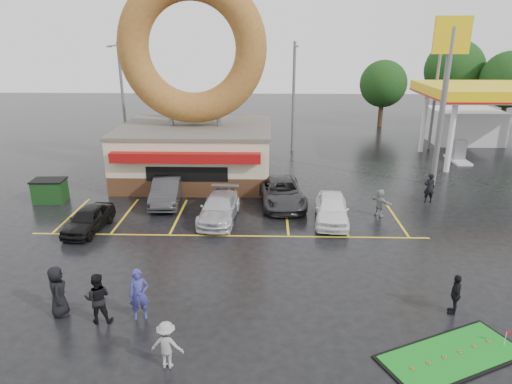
{
  "coord_description": "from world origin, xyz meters",
  "views": [
    {
      "loc": [
        1.94,
        -17.41,
        9.64
      ],
      "look_at": [
        1.36,
        3.81,
        2.2
      ],
      "focal_mm": 32.0,
      "sensor_mm": 36.0,
      "label": 1
    }
  ],
  "objects_px": {
    "car_dgrey": "(167,191)",
    "person_blue": "(139,294)",
    "streetlight_left": "(122,96)",
    "person_cameraman": "(455,294)",
    "car_black": "(88,219)",
    "car_grey": "(281,192)",
    "shell_sign": "(447,71)",
    "dumpster": "(50,191)",
    "streetlight_right": "(436,94)",
    "putting_green": "(452,356)",
    "gas_station": "(487,109)",
    "streetlight_mid": "(294,95)",
    "car_white": "(332,209)",
    "donut_shop": "(195,114)",
    "car_silver": "(219,208)"
  },
  "relations": [
    {
      "from": "car_dgrey",
      "to": "person_blue",
      "type": "xyz_separation_m",
      "value": [
        1.52,
        -11.63,
        0.21
      ]
    },
    {
      "from": "streetlight_left",
      "to": "person_cameraman",
      "type": "distance_m",
      "value": 29.86
    },
    {
      "from": "car_black",
      "to": "car_grey",
      "type": "distance_m",
      "value": 10.77
    },
    {
      "from": "shell_sign",
      "to": "streetlight_left",
      "type": "height_order",
      "value": "shell_sign"
    },
    {
      "from": "person_blue",
      "to": "dumpster",
      "type": "xyz_separation_m",
      "value": [
        -8.59,
        11.67,
        -0.31
      ]
    },
    {
      "from": "streetlight_right",
      "to": "putting_green",
      "type": "bearing_deg",
      "value": -106.73
    },
    {
      "from": "car_black",
      "to": "putting_green",
      "type": "bearing_deg",
      "value": -24.19
    },
    {
      "from": "gas_station",
      "to": "putting_green",
      "type": "relative_size",
      "value": 2.68
    },
    {
      "from": "car_dgrey",
      "to": "car_grey",
      "type": "xyz_separation_m",
      "value": [
        6.8,
        -0.04,
        -0.01
      ]
    },
    {
      "from": "streetlight_mid",
      "to": "car_white",
      "type": "distance_m",
      "value": 16.09
    },
    {
      "from": "car_grey",
      "to": "dumpster",
      "type": "relative_size",
      "value": 2.98
    },
    {
      "from": "gas_station",
      "to": "car_white",
      "type": "height_order",
      "value": "gas_station"
    },
    {
      "from": "car_black",
      "to": "car_grey",
      "type": "bearing_deg",
      "value": 29.95
    },
    {
      "from": "streetlight_right",
      "to": "car_black",
      "type": "height_order",
      "value": "streetlight_right"
    },
    {
      "from": "streetlight_right",
      "to": "car_black",
      "type": "distance_m",
      "value": 29.71
    },
    {
      "from": "person_blue",
      "to": "streetlight_right",
      "type": "bearing_deg",
      "value": 38.77
    },
    {
      "from": "streetlight_left",
      "to": "car_black",
      "type": "height_order",
      "value": "streetlight_left"
    },
    {
      "from": "donut_shop",
      "to": "person_blue",
      "type": "height_order",
      "value": "donut_shop"
    },
    {
      "from": "car_silver",
      "to": "putting_green",
      "type": "bearing_deg",
      "value": -48.61
    },
    {
      "from": "gas_station",
      "to": "car_grey",
      "type": "xyz_separation_m",
      "value": [
        -17.26,
        -12.98,
        -2.96
      ]
    },
    {
      "from": "donut_shop",
      "to": "gas_station",
      "type": "bearing_deg",
      "value": 19.11
    },
    {
      "from": "streetlight_mid",
      "to": "car_dgrey",
      "type": "xyz_separation_m",
      "value": [
        -8.06,
        -12.92,
        -4.03
      ]
    },
    {
      "from": "person_cameraman",
      "to": "car_white",
      "type": "bearing_deg",
      "value": -138.02
    },
    {
      "from": "donut_shop",
      "to": "shell_sign",
      "type": "height_order",
      "value": "donut_shop"
    },
    {
      "from": "streetlight_left",
      "to": "streetlight_mid",
      "type": "height_order",
      "value": "same"
    },
    {
      "from": "person_cameraman",
      "to": "putting_green",
      "type": "height_order",
      "value": "person_cameraman"
    },
    {
      "from": "gas_station",
      "to": "car_silver",
      "type": "relative_size",
      "value": 2.94
    },
    {
      "from": "streetlight_mid",
      "to": "car_black",
      "type": "bearing_deg",
      "value": -123.35
    },
    {
      "from": "dumpster",
      "to": "streetlight_left",
      "type": "bearing_deg",
      "value": 81.49
    },
    {
      "from": "car_grey",
      "to": "person_blue",
      "type": "bearing_deg",
      "value": -120.81
    },
    {
      "from": "person_cameraman",
      "to": "car_black",
      "type": "bearing_deg",
      "value": -93.05
    },
    {
      "from": "streetlight_right",
      "to": "car_dgrey",
      "type": "height_order",
      "value": "streetlight_right"
    },
    {
      "from": "person_blue",
      "to": "streetlight_mid",
      "type": "bearing_deg",
      "value": 59.82
    },
    {
      "from": "streetlight_left",
      "to": "donut_shop",
      "type": "bearing_deg",
      "value": -44.78
    },
    {
      "from": "gas_station",
      "to": "dumpster",
      "type": "height_order",
      "value": "gas_station"
    },
    {
      "from": "donut_shop",
      "to": "car_grey",
      "type": "xyz_separation_m",
      "value": [
        5.74,
        -5.01,
        -3.72
      ]
    },
    {
      "from": "car_grey",
      "to": "streetlight_mid",
      "type": "bearing_deg",
      "value": 78.1
    },
    {
      "from": "car_silver",
      "to": "putting_green",
      "type": "xyz_separation_m",
      "value": [
        8.46,
        -10.97,
        -0.64
      ]
    },
    {
      "from": "shell_sign",
      "to": "putting_green",
      "type": "height_order",
      "value": "shell_sign"
    },
    {
      "from": "streetlight_mid",
      "to": "putting_green",
      "type": "distance_m",
      "value": 27.04
    },
    {
      "from": "donut_shop",
      "to": "person_blue",
      "type": "xyz_separation_m",
      "value": [
        0.46,
        -16.6,
        -3.5
      ]
    },
    {
      "from": "car_white",
      "to": "person_cameraman",
      "type": "bearing_deg",
      "value": -62.87
    },
    {
      "from": "streetlight_left",
      "to": "putting_green",
      "type": "distance_m",
      "value": 31.32
    },
    {
      "from": "putting_green",
      "to": "streetlight_right",
      "type": "bearing_deg",
      "value": 73.27
    },
    {
      "from": "streetlight_right",
      "to": "person_blue",
      "type": "xyz_separation_m",
      "value": [
        -18.54,
        -25.55,
        -3.82
      ]
    },
    {
      "from": "dumpster",
      "to": "person_blue",
      "type": "bearing_deg",
      "value": -56.73
    },
    {
      "from": "dumpster",
      "to": "putting_green",
      "type": "xyz_separation_m",
      "value": [
        18.91,
        -13.46,
        -0.61
      ]
    },
    {
      "from": "car_black",
      "to": "person_blue",
      "type": "height_order",
      "value": "person_blue"
    },
    {
      "from": "streetlight_left",
      "to": "person_cameraman",
      "type": "xyz_separation_m",
      "value": [
        18.71,
        -22.92,
        -4.01
      ]
    },
    {
      "from": "car_grey",
      "to": "streetlight_right",
      "type": "bearing_deg",
      "value": 40.13
    }
  ]
}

